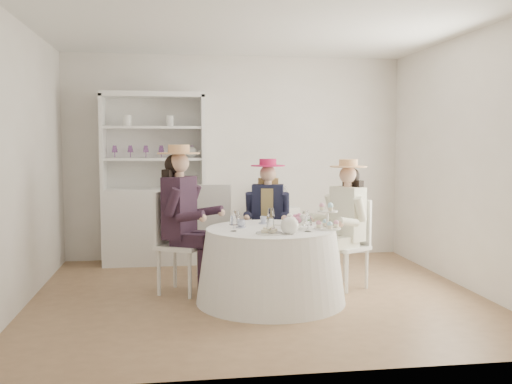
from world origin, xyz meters
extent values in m
plane|color=#836141|center=(0.00, 0.00, 0.00)|extent=(4.50, 4.50, 0.00)
plane|color=white|center=(0.00, 0.00, 2.70)|extent=(4.50, 4.50, 0.00)
plane|color=silver|center=(0.00, 2.00, 1.35)|extent=(4.50, 0.00, 4.50)
plane|color=silver|center=(0.00, -2.00, 1.35)|extent=(4.50, 0.00, 4.50)
plane|color=silver|center=(-2.25, 0.00, 1.35)|extent=(0.00, 4.50, 4.50)
plane|color=silver|center=(2.25, 0.00, 1.35)|extent=(0.00, 4.50, 4.50)
cone|color=white|center=(0.10, -0.22, 0.35)|extent=(1.46, 1.46, 0.70)
cylinder|color=white|center=(0.10, -0.22, 0.71)|extent=(1.26, 1.26, 0.02)
cube|color=silver|center=(-1.08, 1.75, 0.48)|extent=(1.32, 0.58, 0.97)
cube|color=silver|center=(-1.08, 1.96, 1.56)|extent=(1.29, 0.14, 1.18)
cube|color=silver|center=(-1.08, 1.75, 2.15)|extent=(1.32, 0.58, 0.06)
cube|color=silver|center=(-1.70, 1.75, 1.56)|extent=(0.08, 0.49, 1.18)
cube|color=silver|center=(-0.46, 1.75, 1.56)|extent=(0.08, 0.49, 1.18)
cube|color=silver|center=(-1.08, 1.75, 1.34)|extent=(1.23, 0.52, 0.03)
cube|color=silver|center=(-1.08, 1.75, 1.74)|extent=(1.23, 0.52, 0.03)
sphere|color=white|center=(-0.60, 1.75, 1.43)|extent=(0.15, 0.15, 0.15)
cube|color=silver|center=(0.52, 1.75, 0.35)|extent=(0.58, 0.58, 0.71)
cylinder|color=black|center=(0.52, 1.75, 0.84)|extent=(0.35, 0.35, 0.27)
cube|color=silver|center=(-0.76, 0.21, 0.49)|extent=(0.59, 0.59, 0.04)
cylinder|color=silver|center=(-0.68, -0.02, 0.24)|extent=(0.04, 0.04, 0.48)
cylinder|color=silver|center=(-0.52, 0.28, 0.24)|extent=(0.04, 0.04, 0.48)
cylinder|color=silver|center=(-0.99, 0.14, 0.24)|extent=(0.04, 0.04, 0.48)
cylinder|color=silver|center=(-0.83, 0.45, 0.24)|extent=(0.04, 0.04, 0.48)
cube|color=silver|center=(-0.93, 0.30, 0.78)|extent=(0.22, 0.38, 0.54)
cube|color=black|center=(-0.78, 0.22, 0.89)|extent=(0.38, 0.45, 0.63)
cube|color=black|center=(-0.69, 0.06, 0.58)|extent=(0.39, 0.30, 0.13)
cylinder|color=black|center=(-0.55, -0.01, 0.25)|extent=(0.11, 0.11, 0.50)
cylinder|color=black|center=(-0.84, 0.00, 0.97)|extent=(0.21, 0.17, 0.30)
cube|color=black|center=(-0.60, 0.24, 0.58)|extent=(0.39, 0.30, 0.13)
cylinder|color=black|center=(-0.46, 0.17, 0.25)|extent=(0.11, 0.11, 0.50)
cylinder|color=black|center=(-0.63, 0.40, 0.97)|extent=(0.21, 0.17, 0.30)
cylinder|color=#D8A889|center=(-0.78, 0.22, 1.23)|extent=(0.10, 0.10, 0.09)
sphere|color=#D8A889|center=(-0.78, 0.22, 1.35)|extent=(0.21, 0.21, 0.21)
sphere|color=black|center=(-0.82, 0.25, 1.33)|extent=(0.21, 0.21, 0.21)
cube|color=black|center=(-0.85, 0.26, 1.08)|extent=(0.20, 0.27, 0.41)
cylinder|color=tan|center=(-0.78, 0.22, 1.45)|extent=(0.43, 0.43, 0.01)
cylinder|color=tan|center=(-0.78, 0.22, 1.49)|extent=(0.22, 0.22, 0.09)
cube|color=silver|center=(0.23, 0.73, 0.44)|extent=(0.47, 0.47, 0.04)
cylinder|color=silver|center=(0.04, 0.61, 0.21)|extent=(0.03, 0.03, 0.43)
cylinder|color=silver|center=(0.34, 0.54, 0.21)|extent=(0.03, 0.03, 0.43)
cylinder|color=silver|center=(0.11, 0.91, 0.21)|extent=(0.03, 0.03, 0.43)
cylinder|color=silver|center=(0.41, 0.84, 0.21)|extent=(0.03, 0.03, 0.43)
cube|color=silver|center=(0.27, 0.90, 0.70)|extent=(0.37, 0.12, 0.49)
cube|color=black|center=(0.23, 0.75, 0.80)|extent=(0.39, 0.27, 0.56)
cube|color=tan|center=(0.23, 0.75, 0.80)|extent=(0.18, 0.24, 0.49)
cube|color=black|center=(0.11, 0.63, 0.51)|extent=(0.20, 0.35, 0.12)
cylinder|color=black|center=(0.08, 0.50, 0.22)|extent=(0.10, 0.10, 0.45)
cylinder|color=black|center=(0.03, 0.76, 0.86)|extent=(0.12, 0.18, 0.27)
cube|color=black|center=(0.28, 0.59, 0.51)|extent=(0.20, 0.35, 0.12)
cylinder|color=black|center=(0.25, 0.46, 0.22)|extent=(0.10, 0.10, 0.45)
cylinder|color=black|center=(0.42, 0.66, 0.86)|extent=(0.12, 0.18, 0.27)
cylinder|color=#D8A889|center=(0.23, 0.75, 1.10)|extent=(0.09, 0.09, 0.08)
sphere|color=#D8A889|center=(0.23, 0.75, 1.20)|extent=(0.18, 0.18, 0.18)
sphere|color=tan|center=(0.24, 0.79, 1.19)|extent=(0.18, 0.18, 0.18)
cube|color=tan|center=(0.25, 0.82, 0.96)|extent=(0.24, 0.13, 0.37)
cylinder|color=#C01C51|center=(0.23, 0.75, 1.29)|extent=(0.39, 0.39, 0.01)
cylinder|color=#C01C51|center=(0.23, 0.75, 1.33)|extent=(0.19, 0.19, 0.08)
cube|color=silver|center=(0.98, 0.16, 0.44)|extent=(0.54, 0.54, 0.04)
cylinder|color=silver|center=(0.76, 0.22, 0.22)|extent=(0.04, 0.04, 0.43)
cylinder|color=silver|center=(0.92, -0.05, 0.22)|extent=(0.04, 0.04, 0.43)
cylinder|color=silver|center=(1.03, 0.37, 0.22)|extent=(0.04, 0.04, 0.43)
cylinder|color=silver|center=(1.19, 0.11, 0.22)|extent=(0.04, 0.04, 0.43)
cube|color=silver|center=(1.13, 0.25, 0.70)|extent=(0.21, 0.33, 0.49)
cube|color=silver|center=(0.99, 0.17, 0.80)|extent=(0.35, 0.40, 0.57)
cube|color=silver|center=(0.83, 0.18, 0.52)|extent=(0.35, 0.28, 0.12)
cylinder|color=silver|center=(0.71, 0.11, 0.22)|extent=(0.10, 0.10, 0.45)
cylinder|color=silver|center=(0.86, 0.32, 0.87)|extent=(0.19, 0.16, 0.27)
cube|color=silver|center=(0.92, 0.02, 0.52)|extent=(0.35, 0.28, 0.12)
cylinder|color=silver|center=(0.80, -0.05, 0.22)|extent=(0.10, 0.10, 0.45)
cylinder|color=silver|center=(1.06, -0.02, 0.87)|extent=(0.19, 0.16, 0.27)
cylinder|color=#D8A889|center=(0.99, 0.17, 1.10)|extent=(0.09, 0.09, 0.08)
sphere|color=#D8A889|center=(0.99, 0.17, 1.21)|extent=(0.19, 0.19, 0.19)
sphere|color=black|center=(1.03, 0.19, 1.20)|extent=(0.19, 0.19, 0.19)
cube|color=black|center=(1.06, 0.21, 0.97)|extent=(0.19, 0.24, 0.37)
cylinder|color=tan|center=(0.99, 0.17, 1.30)|extent=(0.39, 0.39, 0.01)
cylinder|color=tan|center=(0.99, 0.17, 1.34)|extent=(0.20, 0.20, 0.08)
cube|color=silver|center=(-0.35, 1.08, 0.50)|extent=(0.53, 0.53, 0.04)
cylinder|color=silver|center=(-0.14, 1.22, 0.24)|extent=(0.04, 0.04, 0.49)
cylinder|color=silver|center=(-0.48, 1.29, 0.24)|extent=(0.04, 0.04, 0.49)
cylinder|color=silver|center=(-0.21, 0.87, 0.24)|extent=(0.04, 0.04, 0.49)
cylinder|color=silver|center=(-0.56, 0.95, 0.24)|extent=(0.04, 0.04, 0.49)
cube|color=silver|center=(-0.39, 0.89, 0.80)|extent=(0.42, 0.12, 0.55)
imported|color=white|center=(-0.18, -0.15, 0.76)|extent=(0.09, 0.09, 0.07)
imported|color=white|center=(0.07, 0.08, 0.76)|extent=(0.09, 0.09, 0.07)
imported|color=white|center=(0.34, -0.14, 0.76)|extent=(0.11, 0.11, 0.07)
imported|color=white|center=(0.31, -0.23, 0.75)|extent=(0.21, 0.21, 0.05)
sphere|color=#CC6692|center=(0.39, -0.26, 0.81)|extent=(0.07, 0.07, 0.07)
sphere|color=white|center=(0.38, -0.23, 0.81)|extent=(0.07, 0.07, 0.07)
sphere|color=#CC6692|center=(0.35, -0.21, 0.81)|extent=(0.07, 0.07, 0.07)
sphere|color=white|center=(0.31, -0.21, 0.81)|extent=(0.07, 0.07, 0.07)
sphere|color=#CC6692|center=(0.28, -0.23, 0.81)|extent=(0.07, 0.07, 0.07)
sphere|color=white|center=(0.27, -0.26, 0.81)|extent=(0.07, 0.07, 0.07)
sphere|color=#CC6692|center=(0.28, -0.30, 0.81)|extent=(0.07, 0.07, 0.07)
sphere|color=white|center=(0.31, -0.32, 0.81)|extent=(0.07, 0.07, 0.07)
sphere|color=#CC6692|center=(0.35, -0.32, 0.81)|extent=(0.07, 0.07, 0.07)
sphere|color=white|center=(0.38, -0.30, 0.81)|extent=(0.07, 0.07, 0.07)
sphere|color=white|center=(0.21, -0.58, 0.80)|extent=(0.17, 0.17, 0.17)
cylinder|color=white|center=(0.32, -0.58, 0.81)|extent=(0.10, 0.03, 0.08)
cylinder|color=white|center=(0.21, -0.58, 0.88)|extent=(0.04, 0.04, 0.02)
cylinder|color=white|center=(0.03, -0.55, 0.73)|extent=(0.25, 0.25, 0.01)
cube|color=beige|center=(-0.02, -0.57, 0.75)|extent=(0.06, 0.04, 0.03)
cube|color=beige|center=(0.03, -0.55, 0.76)|extent=(0.06, 0.05, 0.03)
cube|color=beige|center=(0.07, -0.53, 0.75)|extent=(0.07, 0.06, 0.03)
cube|color=beige|center=(0.01, -0.51, 0.76)|extent=(0.07, 0.07, 0.03)
cube|color=beige|center=(0.05, -0.59, 0.75)|extent=(0.06, 0.07, 0.03)
cylinder|color=white|center=(0.63, -0.35, 0.73)|extent=(0.26, 0.26, 0.01)
cylinder|color=white|center=(0.63, -0.35, 0.81)|extent=(0.02, 0.02, 0.17)
cylinder|color=white|center=(0.63, -0.35, 0.90)|extent=(0.19, 0.19, 0.01)
camera|label=1|loc=(-0.83, -5.63, 1.56)|focal=40.00mm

